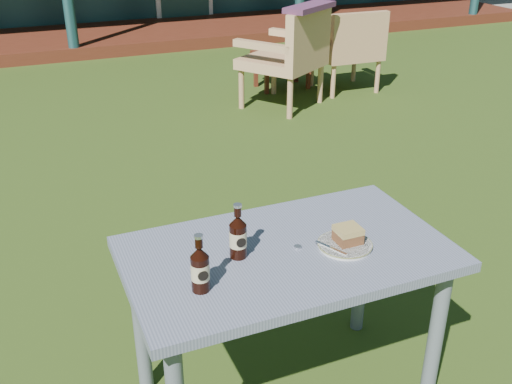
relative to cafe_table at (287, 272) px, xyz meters
name	(u,v)px	position (x,y,z in m)	size (l,w,h in m)	color
ground	(178,225)	(0.00, 1.60, -0.62)	(80.00, 80.00, 0.00)	#334916
cafe_table	(287,272)	(0.00, 0.00, 0.00)	(1.20, 0.70, 0.72)	slate
plate	(345,245)	(0.20, -0.07, 0.11)	(0.20, 0.20, 0.01)	silver
cake_slice	(348,234)	(0.22, -0.06, 0.15)	(0.09, 0.09, 0.06)	brown
fork	(331,248)	(0.14, -0.08, 0.12)	(0.01, 0.14, 0.00)	silver
cola_bottle_near	(238,236)	(-0.19, 0.02, 0.19)	(0.06, 0.07, 0.21)	black
cola_bottle_far	(200,269)	(-0.37, -0.12, 0.18)	(0.06, 0.06, 0.21)	black
bottle_cap	(298,247)	(0.04, -0.01, 0.11)	(0.03, 0.03, 0.01)	silver
armchair_left	(290,53)	(1.72, 3.52, -0.08)	(0.97, 0.95, 0.97)	tan
armchair_right	(350,47)	(2.54, 3.78, -0.13)	(0.65, 0.61, 0.86)	tan
floral_throw	(310,7)	(1.82, 3.36, 0.37)	(0.64, 0.21, 0.05)	#562B4A
side_table	(282,57)	(1.94, 4.18, -0.28)	(0.60, 0.40, 0.40)	#532214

